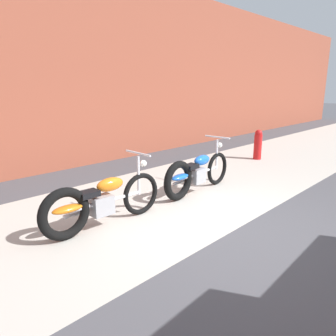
# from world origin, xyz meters

# --- Properties ---
(ground_plane) EXTENTS (80.00, 80.00, 0.00)m
(ground_plane) POSITION_xyz_m (0.00, 0.00, 0.00)
(ground_plane) COLOR #47474C
(sidewalk_slab) EXTENTS (36.00, 3.50, 0.01)m
(sidewalk_slab) POSITION_xyz_m (0.00, 1.75, 0.00)
(sidewalk_slab) COLOR #B2ADA3
(sidewalk_slab) RESTS_ON ground
(brick_building_wall) EXTENTS (36.00, 0.50, 4.87)m
(brick_building_wall) POSITION_xyz_m (0.00, 5.20, 2.43)
(brick_building_wall) COLOR brown
(brick_building_wall) RESTS_ON ground
(motorcycle_orange) EXTENTS (2.01, 0.58, 1.03)m
(motorcycle_orange) POSITION_xyz_m (-1.28, 1.46, 0.40)
(motorcycle_orange) COLOR black
(motorcycle_orange) RESTS_ON ground
(motorcycle_blue) EXTENTS (2.01, 0.58, 1.03)m
(motorcycle_blue) POSITION_xyz_m (0.92, 1.47, 0.40)
(motorcycle_blue) COLOR black
(motorcycle_blue) RESTS_ON ground
(fire_hydrant) EXTENTS (0.22, 0.22, 0.84)m
(fire_hydrant) POSITION_xyz_m (4.52, 2.10, 0.42)
(fire_hydrant) COLOR red
(fire_hydrant) RESTS_ON ground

